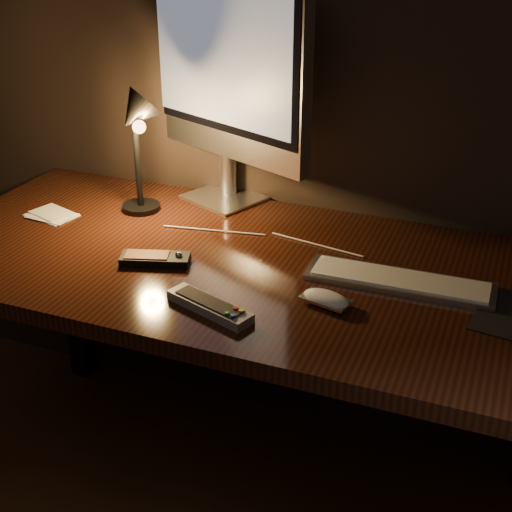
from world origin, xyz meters
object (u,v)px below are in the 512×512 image
at_px(desk, 251,293).
at_px(monitor, 220,67).
at_px(mouse, 326,300).
at_px(media_remote, 155,259).
at_px(tv_remote, 210,306).
at_px(desk_lamp, 137,130).
at_px(keyboard, 399,281).

xyz_separation_m(desk, monitor, (-0.19, 0.26, 0.50)).
xyz_separation_m(mouse, media_remote, (-0.43, 0.04, 0.00)).
relative_size(mouse, tv_remote, 0.50).
distance_m(desk, monitor, 0.60).
relative_size(media_remote, tv_remote, 0.81).
xyz_separation_m(desk, tv_remote, (0.03, -0.31, 0.14)).
height_order(desk, desk_lamp, desk_lamp).
bearing_deg(tv_remote, media_remote, 163.78).
xyz_separation_m(desk, keyboard, (0.38, -0.05, 0.14)).
relative_size(monitor, mouse, 5.97).
distance_m(media_remote, tv_remote, 0.26).
bearing_deg(mouse, media_remote, -171.23).
height_order(desk, media_remote, media_remote).
distance_m(monitor, desk_lamp, 0.28).
height_order(mouse, desk_lamp, desk_lamp).
relative_size(desk, monitor, 2.52).
bearing_deg(desk, mouse, -37.92).
relative_size(media_remote, desk_lamp, 0.49).
xyz_separation_m(desk, mouse, (0.25, -0.20, 0.14)).
relative_size(mouse, media_remote, 0.61).
bearing_deg(keyboard, desk, 171.63).
distance_m(tv_remote, desk_lamp, 0.59).
bearing_deg(media_remote, mouse, -22.30).
bearing_deg(media_remote, tv_remote, -52.97).
xyz_separation_m(keyboard, desk_lamp, (-0.73, 0.12, 0.23)).
xyz_separation_m(keyboard, tv_remote, (-0.35, -0.26, 0.00)).
distance_m(monitor, media_remote, 0.55).
bearing_deg(media_remote, monitor, 73.99).
height_order(media_remote, tv_remote, media_remote).
bearing_deg(desk, media_remote, -138.26).
xyz_separation_m(monitor, desk_lamp, (-0.16, -0.18, -0.14)).
height_order(desk, mouse, mouse).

